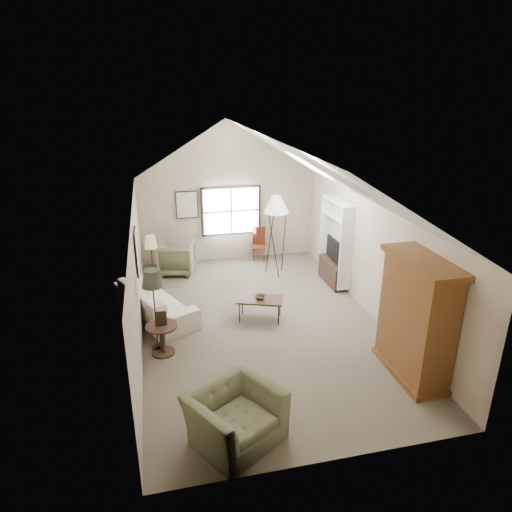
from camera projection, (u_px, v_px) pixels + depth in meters
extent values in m
cube|color=#6A5D4B|center=(260.00, 322.00, 9.94)|extent=(5.00, 8.00, 0.01)
cube|color=#B7A88B|center=(228.00, 217.00, 13.13)|extent=(5.00, 0.01, 2.50)
cube|color=#B7A88B|center=(334.00, 386.00, 5.86)|extent=(5.00, 0.01, 2.50)
cube|color=#B7A88B|center=(137.00, 280.00, 8.96)|extent=(0.01, 8.00, 2.50)
cube|color=#B7A88B|center=(371.00, 259.00, 10.03)|extent=(0.01, 8.00, 2.50)
cube|color=black|center=(231.00, 211.00, 13.05)|extent=(1.72, 0.08, 1.42)
cube|color=black|center=(136.00, 251.00, 9.07)|extent=(0.68, 0.04, 0.88)
cube|color=black|center=(187.00, 205.00, 12.70)|extent=(0.62, 0.04, 0.78)
cube|color=brown|center=(416.00, 319.00, 7.83)|extent=(0.60, 1.50, 2.20)
cube|color=white|center=(336.00, 241.00, 11.48)|extent=(0.32, 1.30, 2.10)
cube|color=#382316|center=(333.00, 272.00, 11.78)|extent=(0.34, 1.18, 0.60)
cube|color=black|center=(334.00, 250.00, 11.56)|extent=(0.05, 0.90, 0.55)
imported|color=beige|center=(155.00, 301.00, 10.13)|extent=(1.88, 2.60, 0.71)
imported|color=#686C4B|center=(235.00, 417.00, 6.56)|extent=(1.60, 1.55, 0.80)
imported|color=#616345|center=(177.00, 258.00, 12.39)|extent=(1.11, 1.13, 0.85)
cube|color=#3E2919|center=(260.00, 309.00, 9.99)|extent=(1.12, 0.86, 0.50)
imported|color=#312314|center=(260.00, 297.00, 9.89)|extent=(0.31, 0.31, 0.06)
cylinder|color=#382317|center=(163.00, 339.00, 8.71)|extent=(0.81, 0.81, 0.61)
cube|color=maroon|center=(259.00, 244.00, 13.32)|extent=(0.45, 0.45, 0.95)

